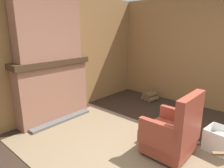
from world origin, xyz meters
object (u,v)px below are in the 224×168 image
object	(u,v)px
laundry_basket	(222,141)
firewood_stack	(150,96)
armchair	(173,133)
oil_lamp_vase	(40,55)
storage_case	(73,54)

from	to	relation	value
laundry_basket	firewood_stack	bearing A→B (deg)	147.44
armchair	laundry_basket	distance (m)	0.82
firewood_stack	laundry_basket	xyz separation A→B (m)	(2.06, -1.31, 0.08)
laundry_basket	oil_lamp_vase	world-z (taller)	oil_lamp_vase
firewood_stack	oil_lamp_vase	world-z (taller)	oil_lamp_vase
armchair	oil_lamp_vase	size ratio (longest dim) A/B	3.19
armchair	laundry_basket	xyz separation A→B (m)	(0.54, 0.59, -0.18)
armchair	storage_case	distance (m)	2.64
laundry_basket	oil_lamp_vase	xyz separation A→B (m)	(-3.00, -1.22, 1.18)
firewood_stack	laundry_basket	distance (m)	2.44
firewood_stack	laundry_basket	bearing A→B (deg)	-32.56
laundry_basket	storage_case	world-z (taller)	storage_case
armchair	laundry_basket	world-z (taller)	armchair
oil_lamp_vase	firewood_stack	bearing A→B (deg)	69.70
armchair	firewood_stack	xyz separation A→B (m)	(-1.52, 1.91, -0.26)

